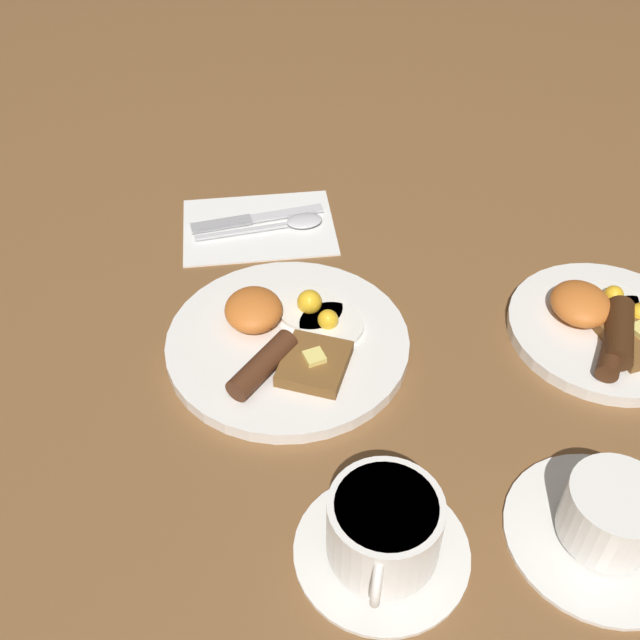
% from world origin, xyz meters
% --- Properties ---
extents(ground_plane, '(3.00, 3.00, 0.00)m').
position_xyz_m(ground_plane, '(0.00, 0.00, 0.00)').
color(ground_plane, brown).
extents(breakfast_plate_near, '(0.26, 0.26, 0.05)m').
position_xyz_m(breakfast_plate_near, '(-0.00, -0.00, 0.01)').
color(breakfast_plate_near, white).
rests_on(breakfast_plate_near, ground_plane).
extents(breakfast_plate_far, '(0.21, 0.21, 0.05)m').
position_xyz_m(breakfast_plate_far, '(0.03, 0.35, 0.02)').
color(breakfast_plate_far, white).
rests_on(breakfast_plate_far, ground_plane).
extents(teacup_near, '(0.15, 0.15, 0.07)m').
position_xyz_m(teacup_near, '(0.26, 0.05, 0.03)').
color(teacup_near, white).
rests_on(teacup_near, ground_plane).
extents(teacup_far, '(0.17, 0.17, 0.06)m').
position_xyz_m(teacup_far, '(0.27, 0.25, 0.03)').
color(teacup_far, white).
rests_on(teacup_far, ground_plane).
extents(napkin, '(0.15, 0.20, 0.01)m').
position_xyz_m(napkin, '(-0.22, -0.01, 0.00)').
color(napkin, white).
rests_on(napkin, ground_plane).
extents(knife, '(0.04, 0.18, 0.01)m').
position_xyz_m(knife, '(-0.24, -0.02, 0.01)').
color(knife, silver).
rests_on(knife, napkin).
extents(spoon, '(0.04, 0.17, 0.01)m').
position_xyz_m(spoon, '(-0.22, 0.03, 0.01)').
color(spoon, silver).
rests_on(spoon, napkin).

